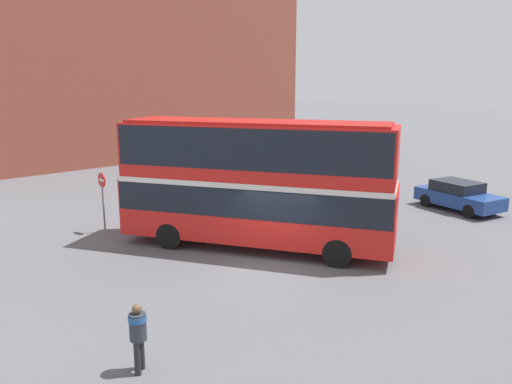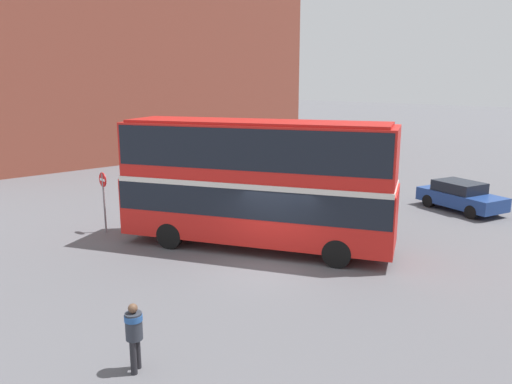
{
  "view_description": "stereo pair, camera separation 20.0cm",
  "coord_description": "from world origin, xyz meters",
  "px_view_note": "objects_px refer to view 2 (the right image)",
  "views": [
    {
      "loc": [
        11.45,
        -11.37,
        6.25
      ],
      "look_at": [
        -1.9,
        1.24,
        2.19
      ],
      "focal_mm": 35.0,
      "sensor_mm": 36.0,
      "label": 1
    },
    {
      "loc": [
        11.58,
        -11.23,
        6.25
      ],
      "look_at": [
        -1.9,
        1.24,
        2.19
      ],
      "focal_mm": 35.0,
      "sensor_mm": 36.0,
      "label": 2
    }
  ],
  "objects_px": {
    "double_decker_bus": "(256,177)",
    "pedestrian_foreground": "(134,330)",
    "no_entry_sign": "(104,193)",
    "parked_car_kerb_near": "(460,196)"
  },
  "relations": [
    {
      "from": "double_decker_bus",
      "to": "parked_car_kerb_near",
      "type": "xyz_separation_m",
      "value": [
        2.72,
        11.27,
        -2.04
      ]
    },
    {
      "from": "pedestrian_foreground",
      "to": "no_entry_sign",
      "type": "distance_m",
      "value": 11.13
    },
    {
      "from": "double_decker_bus",
      "to": "no_entry_sign",
      "type": "relative_size",
      "value": 4.0
    },
    {
      "from": "parked_car_kerb_near",
      "to": "no_entry_sign",
      "type": "bearing_deg",
      "value": -106.4
    },
    {
      "from": "double_decker_bus",
      "to": "pedestrian_foreground",
      "type": "relative_size",
      "value": 6.43
    },
    {
      "from": "parked_car_kerb_near",
      "to": "no_entry_sign",
      "type": "xyz_separation_m",
      "value": [
        -8.54,
        -14.6,
        0.98
      ]
    },
    {
      "from": "pedestrian_foreground",
      "to": "parked_car_kerb_near",
      "type": "xyz_separation_m",
      "value": [
        -1.68,
        18.95,
        -0.24
      ]
    },
    {
      "from": "double_decker_bus",
      "to": "no_entry_sign",
      "type": "xyz_separation_m",
      "value": [
        -5.82,
        -3.32,
        -1.06
      ]
    },
    {
      "from": "pedestrian_foreground",
      "to": "parked_car_kerb_near",
      "type": "height_order",
      "value": "pedestrian_foreground"
    },
    {
      "from": "pedestrian_foreground",
      "to": "no_entry_sign",
      "type": "height_order",
      "value": "no_entry_sign"
    }
  ]
}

